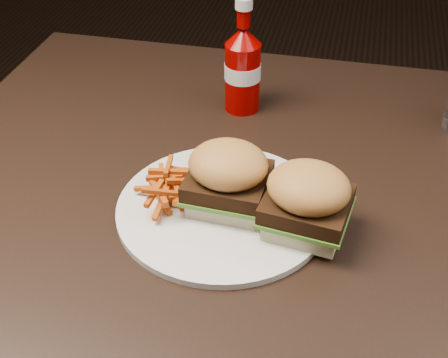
# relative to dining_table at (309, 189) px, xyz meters

# --- Properties ---
(dining_table) EXTENTS (1.20, 0.80, 0.04)m
(dining_table) POSITION_rel_dining_table_xyz_m (0.00, 0.00, 0.00)
(dining_table) COLOR black
(dining_table) RESTS_ON ground
(plate) EXTENTS (0.29, 0.29, 0.01)m
(plate) POSITION_rel_dining_table_xyz_m (-0.11, -0.10, 0.03)
(plate) COLOR white
(plate) RESTS_ON dining_table
(sandwich_half_a) EXTENTS (0.10, 0.10, 0.02)m
(sandwich_half_a) POSITION_rel_dining_table_xyz_m (-0.10, -0.10, 0.04)
(sandwich_half_a) COLOR beige
(sandwich_half_a) RESTS_ON plate
(sandwich_half_b) EXTENTS (0.11, 0.10, 0.02)m
(sandwich_half_b) POSITION_rel_dining_table_xyz_m (0.01, -0.12, 0.04)
(sandwich_half_b) COLOR beige
(sandwich_half_b) RESTS_ON plate
(fries_pile) EXTENTS (0.12, 0.12, 0.04)m
(fries_pile) POSITION_rel_dining_table_xyz_m (-0.17, -0.10, 0.05)
(fries_pile) COLOR #AC5B1B
(fries_pile) RESTS_ON plate
(ketchup_bottle) EXTENTS (0.06, 0.06, 0.12)m
(ketchup_bottle) POSITION_rel_dining_table_xyz_m (-0.14, 0.18, 0.08)
(ketchup_bottle) COLOR #850000
(ketchup_bottle) RESTS_ON dining_table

